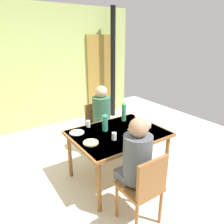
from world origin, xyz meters
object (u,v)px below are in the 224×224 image
person_near_diner (136,157)px  person_far_diner (102,112)px  serving_bowl_center (145,125)px  chair_far_diner (98,125)px  water_bottle_green_far (124,112)px  chair_near_diner (144,187)px  water_bottle_green_near (105,123)px  dining_table (118,137)px

person_near_diner → person_far_diner: size_ratio=1.00×
person_far_diner → serving_bowl_center: 0.81m
chair_far_diner → water_bottle_green_far: 0.67m
chair_near_diner → person_far_diner: person_far_diner is taller
water_bottle_green_near → water_bottle_green_far: 0.46m
chair_near_diner → water_bottle_green_far: water_bottle_green_far is taller
chair_far_diner → dining_table: bearing=78.5°
serving_bowl_center → person_far_diner: bearing=108.7°
chair_far_diner → water_bottle_green_far: water_bottle_green_far is taller
chair_far_diner → water_bottle_green_near: size_ratio=3.40×
chair_near_diner → water_bottle_green_near: bearing=81.4°
person_far_diner → water_bottle_green_near: person_far_diner is taller
chair_near_diner → person_far_diner: size_ratio=1.13×
chair_near_diner → person_far_diner: (0.44, 1.53, 0.28)m
chair_far_diner → water_bottle_green_near: bearing=67.1°
chair_far_diner → person_near_diner: person_near_diner is taller
serving_bowl_center → person_near_diner: bearing=-138.3°
chair_far_diner → person_far_diner: bearing=90.0°
chair_near_diner → water_bottle_green_near: size_ratio=3.40×
chair_near_diner → chair_far_diner: (0.44, 1.66, 0.00)m
dining_table → chair_far_diner: size_ratio=1.45×
water_bottle_green_far → chair_near_diner: bearing=-117.5°
chair_near_diner → chair_far_diner: bearing=75.3°
dining_table → person_far_diner: bearing=76.3°
water_bottle_green_far → person_far_diner: bearing=110.5°
person_far_diner → water_bottle_green_far: 0.44m
chair_far_diner → person_far_diner: (-0.00, -0.14, 0.28)m
water_bottle_green_near → serving_bowl_center: (0.55, -0.22, -0.09)m
person_near_diner → water_bottle_green_near: 0.86m
person_near_diner → chair_near_diner: bearing=-90.0°
water_bottle_green_near → serving_bowl_center: water_bottle_green_near is taller
chair_near_diner → chair_far_diner: size_ratio=1.00×
chair_near_diner → chair_far_diner: same height
dining_table → water_bottle_green_near: water_bottle_green_near is taller
person_near_diner → chair_far_diner: bearing=74.1°
chair_near_diner → chair_far_diner: 1.72m
serving_bowl_center → chair_near_diner: bearing=-132.6°
dining_table → serving_bowl_center: bearing=-9.7°
person_near_diner → person_far_diner: 1.46m
person_far_diner → serving_bowl_center: (0.26, -0.77, -0.03)m
person_far_diner → water_bottle_green_near: 0.62m
water_bottle_green_far → serving_bowl_center: water_bottle_green_far is taller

